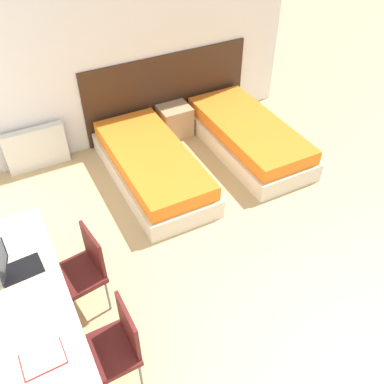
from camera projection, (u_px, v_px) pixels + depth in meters
wall_back at (115, 47)px, 5.39m from camera, size 5.06×0.05×2.70m
headboard_panel at (168, 93)px, 6.12m from camera, size 2.47×0.03×1.13m
bed_near_window at (152, 167)px, 5.40m from camera, size 0.93×2.04×0.44m
bed_near_door at (248, 137)px, 5.90m from camera, size 0.93×2.04×0.44m
nightstand at (175, 121)px, 6.20m from camera, size 0.44×0.38×0.44m
radiator at (36, 148)px, 5.57m from camera, size 0.79×0.12×0.57m
desk at (41, 320)px, 3.32m from camera, size 0.52×2.20×0.77m
chair_near_laptop at (82, 269)px, 3.82m from camera, size 0.48×0.48×0.88m
chair_near_notebook at (114, 346)px, 3.27m from camera, size 0.44×0.44×0.88m
laptop at (15, 267)px, 3.42m from camera, size 0.35×0.25×0.33m
open_notebook at (43, 359)px, 2.90m from camera, size 0.30×0.22×0.02m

